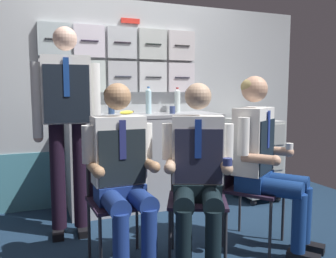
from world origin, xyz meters
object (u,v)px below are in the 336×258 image
at_px(folding_chair_left, 116,186).
at_px(crew_member_left, 122,169).
at_px(espresso_cup_small, 172,110).
at_px(service_trolley, 252,156).
at_px(folding_chair_by_counter, 243,177).
at_px(crew_member_standing, 67,113).
at_px(water_bottle_blue_cap, 177,101).
at_px(folding_chair_right, 197,185).
at_px(crew_member_right, 198,167).
at_px(crew_member_by_counter, 263,153).
at_px(snack_banana, 127,112).

bearing_deg(folding_chair_left, crew_member_left, -87.78).
height_order(crew_member_left, espresso_cup_small, crew_member_left).
distance_m(service_trolley, folding_chair_by_counter, 1.24).
distance_m(service_trolley, crew_member_standing, 2.12).
bearing_deg(water_bottle_blue_cap, folding_chair_right, -107.25).
bearing_deg(folding_chair_left, crew_member_standing, 114.86).
relative_size(crew_member_right, espresso_cup_small, 16.22).
relative_size(crew_member_standing, espresso_cup_small, 22.10).
bearing_deg(folding_chair_by_counter, crew_member_by_counter, -53.15).
bearing_deg(crew_member_by_counter, espresso_cup_small, 100.90).
bearing_deg(crew_member_by_counter, crew_member_left, 177.59).
relative_size(crew_member_by_counter, espresso_cup_small, 16.97).
bearing_deg(water_bottle_blue_cap, crew_member_right, -107.98).
height_order(crew_member_right, crew_member_standing, crew_member_standing).
distance_m(service_trolley, folding_chair_right, 1.61).
distance_m(folding_chair_right, espresso_cup_small, 1.32).
height_order(folding_chair_by_counter, espresso_cup_small, espresso_cup_small).
xyz_separation_m(folding_chair_by_counter, snack_banana, (-0.63, 1.16, 0.45)).
height_order(folding_chair_right, crew_member_standing, crew_member_standing).
relative_size(service_trolley, water_bottle_blue_cap, 3.19).
distance_m(folding_chair_right, folding_chair_by_counter, 0.45).
xyz_separation_m(folding_chair_left, folding_chair_right, (0.55, -0.17, 0.00)).
bearing_deg(folding_chair_right, snack_banana, 98.55).
xyz_separation_m(folding_chair_right, espresso_cup_small, (0.30, 1.20, 0.47)).
bearing_deg(espresso_cup_small, crew_member_by_counter, -79.10).
bearing_deg(espresso_cup_small, crew_member_right, -105.12).
bearing_deg(crew_member_left, crew_member_standing, 110.26).
xyz_separation_m(crew_member_right, crew_member_standing, (-0.75, 0.88, 0.33)).
bearing_deg(water_bottle_blue_cap, folding_chair_left, -129.02).
xyz_separation_m(folding_chair_right, folding_chair_by_counter, (0.44, 0.08, 0.00)).
xyz_separation_m(service_trolley, crew_member_right, (-1.27, -1.21, 0.22)).
height_order(service_trolley, espresso_cup_small, espresso_cup_small).
xyz_separation_m(crew_member_left, crew_member_right, (0.48, -0.15, 0.00)).
xyz_separation_m(folding_chair_left, crew_member_left, (0.01, -0.16, 0.16)).
relative_size(folding_chair_right, crew_member_standing, 0.50).
relative_size(crew_member_right, snack_banana, 7.26).
xyz_separation_m(service_trolley, folding_chair_right, (-1.21, -1.06, 0.05)).
bearing_deg(folding_chair_left, folding_chair_by_counter, -4.67).
height_order(folding_chair_left, snack_banana, snack_banana).
height_order(crew_member_left, folding_chair_right, crew_member_left).
bearing_deg(crew_member_left, espresso_cup_small, 54.82).
distance_m(service_trolley, crew_member_left, 2.06).
height_order(folding_chair_left, espresso_cup_small, espresso_cup_small).
bearing_deg(snack_banana, water_bottle_blue_cap, 12.11).
relative_size(crew_member_standing, water_bottle_blue_cap, 6.18).
height_order(folding_chair_left, water_bottle_blue_cap, water_bottle_blue_cap).
height_order(folding_chair_right, water_bottle_blue_cap, water_bottle_blue_cap).
relative_size(crew_member_by_counter, water_bottle_blue_cap, 4.75).
xyz_separation_m(service_trolley, espresso_cup_small, (-0.91, 0.14, 0.53)).
distance_m(folding_chair_right, crew_member_by_counter, 0.57).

